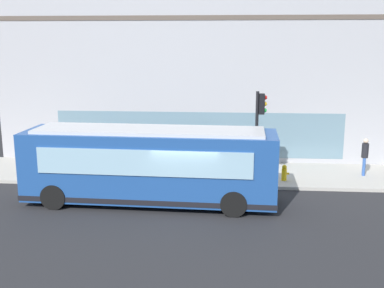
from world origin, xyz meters
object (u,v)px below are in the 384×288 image
(pedestrian_by_light_pole, at_px, (365,154))
(pedestrian_near_hydrant, at_px, (126,148))
(city_bus_nearside, at_px, (149,166))
(pedestrian_near_building_entrance, at_px, (175,145))
(traffic_light_near_corner, at_px, (260,120))
(newspaper_vending_box, at_px, (177,171))
(pedestrian_walking_along_curb, at_px, (227,156))
(fire_hydrant, at_px, (284,173))

(pedestrian_by_light_pole, bearing_deg, pedestrian_near_hydrant, 84.52)
(city_bus_nearside, relative_size, pedestrian_near_building_entrance, 5.88)
(traffic_light_near_corner, bearing_deg, pedestrian_near_hydrant, 66.65)
(pedestrian_near_hydrant, bearing_deg, city_bus_nearside, -158.27)
(pedestrian_near_building_entrance, xyz_separation_m, pedestrian_near_hydrant, (-0.43, 2.53, -0.11))
(pedestrian_near_building_entrance, distance_m, pedestrian_near_hydrant, 2.57)
(newspaper_vending_box, bearing_deg, pedestrian_walking_along_curb, -77.22)
(city_bus_nearside, xyz_separation_m, traffic_light_near_corner, (2.53, -4.50, 1.50))
(newspaper_vending_box, bearing_deg, fire_hydrant, -85.76)
(fire_hydrant, relative_size, newspaper_vending_box, 0.82)
(city_bus_nearside, distance_m, pedestrian_near_building_entrance, 5.86)
(pedestrian_near_building_entrance, relative_size, pedestrian_walking_along_curb, 0.95)
(traffic_light_near_corner, height_order, pedestrian_walking_along_curb, traffic_light_near_corner)
(fire_hydrant, relative_size, pedestrian_near_hydrant, 0.48)
(traffic_light_near_corner, distance_m, fire_hydrant, 2.89)
(city_bus_nearside, height_order, pedestrian_near_building_entrance, city_bus_nearside)
(pedestrian_near_hydrant, bearing_deg, newspaper_vending_box, -131.74)
(newspaper_vending_box, bearing_deg, pedestrian_by_light_pole, -80.19)
(pedestrian_walking_along_curb, bearing_deg, pedestrian_by_light_pole, -81.25)
(newspaper_vending_box, bearing_deg, pedestrian_near_building_entrance, 8.13)
(pedestrian_walking_along_curb, bearing_deg, pedestrian_near_building_entrance, 46.83)
(pedestrian_near_hydrant, distance_m, newspaper_vending_box, 4.01)
(traffic_light_near_corner, distance_m, pedestrian_walking_along_curb, 2.42)
(pedestrian_by_light_pole, relative_size, pedestrian_near_building_entrance, 1.04)
(pedestrian_walking_along_curb, bearing_deg, fire_hydrant, -93.38)
(city_bus_nearside, relative_size, pedestrian_walking_along_curb, 5.58)
(traffic_light_near_corner, relative_size, pedestrian_near_hydrant, 2.70)
(fire_hydrant, xyz_separation_m, pedestrian_near_building_entrance, (2.72, 5.36, 0.63))
(newspaper_vending_box, bearing_deg, city_bus_nearside, 163.34)
(fire_hydrant, bearing_deg, pedestrian_near_building_entrance, 63.11)
(fire_hydrant, distance_m, pedestrian_near_hydrant, 8.23)
(fire_hydrant, relative_size, pedestrian_walking_along_curb, 0.41)
(pedestrian_walking_along_curb, bearing_deg, traffic_light_near_corner, -118.02)
(city_bus_nearside, height_order, pedestrian_walking_along_curb, city_bus_nearside)
(city_bus_nearside, xyz_separation_m, pedestrian_near_hydrant, (5.40, 2.15, -0.53))
(traffic_light_near_corner, xyz_separation_m, newspaper_vending_box, (0.22, 3.67, -2.45))
(pedestrian_near_hydrant, relative_size, newspaper_vending_box, 1.71)
(pedestrian_by_light_pole, xyz_separation_m, pedestrian_near_building_entrance, (1.56, 9.25, -0.05))
(traffic_light_near_corner, relative_size, pedestrian_walking_along_curb, 2.30)
(pedestrian_near_hydrant, bearing_deg, traffic_light_near_corner, -113.35)
(fire_hydrant, bearing_deg, newspaper_vending_box, 94.24)
(city_bus_nearside, height_order, pedestrian_by_light_pole, city_bus_nearside)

